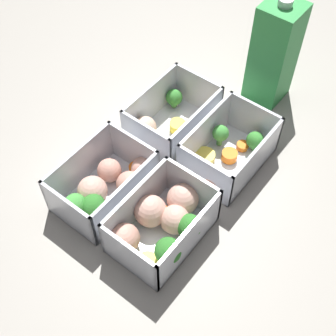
# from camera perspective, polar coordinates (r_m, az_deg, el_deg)

# --- Properties ---
(ground_plane) EXTENTS (4.00, 4.00, 0.00)m
(ground_plane) POSITION_cam_1_polar(r_m,az_deg,el_deg) (0.77, 0.00, -1.19)
(ground_plane) COLOR gray
(container_near_left) EXTENTS (0.16, 0.11, 0.08)m
(container_near_left) POSITION_cam_1_polar(r_m,az_deg,el_deg) (0.69, -0.62, -6.60)
(container_near_left) COLOR silver
(container_near_left) RESTS_ON ground_plane
(container_near_right) EXTENTS (0.17, 0.11, 0.08)m
(container_near_right) POSITION_cam_1_polar(r_m,az_deg,el_deg) (0.77, 7.04, 1.63)
(container_near_right) COLOR silver
(container_near_right) RESTS_ON ground_plane
(container_far_left) EXTENTS (0.17, 0.11, 0.08)m
(container_far_left) POSITION_cam_1_polar(r_m,az_deg,el_deg) (0.73, -7.33, -2.12)
(container_far_left) COLOR silver
(container_far_left) RESTS_ON ground_plane
(container_far_right) EXTENTS (0.15, 0.11, 0.08)m
(container_far_right) POSITION_cam_1_polar(r_m,az_deg,el_deg) (0.81, 0.00, 5.89)
(container_far_right) COLOR silver
(container_far_right) RESTS_ON ground_plane
(juice_carton) EXTENTS (0.07, 0.07, 0.20)m
(juice_carton) POSITION_cam_1_polar(r_m,az_deg,el_deg) (0.85, 12.79, 13.48)
(juice_carton) COLOR green
(juice_carton) RESTS_ON ground_plane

